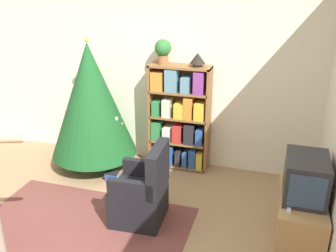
% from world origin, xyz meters
% --- Properties ---
extents(wall_back, '(8.00, 0.10, 2.60)m').
position_xyz_m(wall_back, '(0.00, 2.25, 1.30)').
color(wall_back, silver).
rests_on(wall_back, ground_plane).
extents(area_rug, '(2.33, 1.78, 0.01)m').
position_xyz_m(area_rug, '(-0.29, 0.17, 0.00)').
color(area_rug, brown).
rests_on(area_rug, ground_plane).
extents(bookshelf, '(0.84, 0.27, 1.49)m').
position_xyz_m(bookshelf, '(0.35, 2.03, 0.74)').
color(bookshelf, brown).
rests_on(bookshelf, ground_plane).
extents(tv_stand, '(0.45, 0.92, 0.55)m').
position_xyz_m(tv_stand, '(1.97, 0.78, 0.27)').
color(tv_stand, tan).
rests_on(tv_stand, ground_plane).
extents(television, '(0.40, 0.56, 0.43)m').
position_xyz_m(television, '(1.97, 0.77, 0.76)').
color(television, '#28282D').
rests_on(television, tv_stand).
extents(game_remote, '(0.04, 0.12, 0.02)m').
position_xyz_m(game_remote, '(1.84, 0.50, 0.56)').
color(game_remote, white).
rests_on(game_remote, tv_stand).
extents(christmas_tree, '(1.19, 1.19, 1.86)m').
position_xyz_m(christmas_tree, '(-0.80, 1.70, 1.00)').
color(christmas_tree, '#4C3323').
rests_on(christmas_tree, ground_plane).
extents(armchair, '(0.60, 0.59, 0.92)m').
position_xyz_m(armchair, '(0.30, 0.68, 0.32)').
color(armchair, black).
rests_on(armchair, ground_plane).
extents(potted_plant, '(0.22, 0.22, 0.33)m').
position_xyz_m(potted_plant, '(0.12, 2.04, 1.68)').
color(potted_plant, '#935B38').
rests_on(potted_plant, bookshelf).
extents(table_lamp, '(0.20, 0.20, 0.18)m').
position_xyz_m(table_lamp, '(0.59, 2.04, 1.59)').
color(table_lamp, '#473828').
rests_on(table_lamp, bookshelf).
extents(book_pile_near_tree, '(0.20, 0.17, 0.12)m').
position_xyz_m(book_pile_near_tree, '(-0.42, 1.40, 0.06)').
color(book_pile_near_tree, '#843889').
rests_on(book_pile_near_tree, ground_plane).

